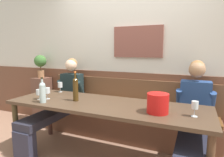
% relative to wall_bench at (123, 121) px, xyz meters
% --- Properties ---
extents(room_wall_back, '(6.80, 0.12, 2.80)m').
position_rel_wall_bench_xyz_m(room_wall_back, '(0.00, 0.26, 1.12)').
color(room_wall_back, silver).
rests_on(room_wall_back, ground).
extents(wood_wainscot_panel, '(6.80, 0.03, 1.04)m').
position_rel_wall_bench_xyz_m(wood_wainscot_panel, '(0.00, 0.21, 0.24)').
color(wood_wainscot_panel, brown).
rests_on(wood_wainscot_panel, ground).
extents(wall_bench, '(2.80, 0.42, 0.94)m').
position_rel_wall_bench_xyz_m(wall_bench, '(0.00, 0.00, 0.00)').
color(wall_bench, brown).
rests_on(wall_bench, ground).
extents(dining_table, '(2.50, 0.80, 0.75)m').
position_rel_wall_bench_xyz_m(dining_table, '(0.00, -0.70, 0.40)').
color(dining_table, '#4B3626').
rests_on(dining_table, ground).
extents(person_right_seat, '(0.47, 1.26, 1.27)m').
position_rel_wall_bench_xyz_m(person_right_seat, '(-0.96, -0.37, 0.34)').
color(person_right_seat, '#2D2E41').
rests_on(person_right_seat, ground).
extents(person_left_seat, '(0.49, 1.26, 1.28)m').
position_rel_wall_bench_xyz_m(person_left_seat, '(1.03, -0.36, 0.35)').
color(person_left_seat, '#29313F').
rests_on(person_left_seat, ground).
extents(ice_bucket, '(0.23, 0.23, 0.21)m').
position_rel_wall_bench_xyz_m(ice_bucket, '(0.67, -0.80, 0.58)').
color(ice_bucket, red).
rests_on(ice_bucket, dining_table).
extents(wine_bottle_green_tall, '(0.08, 0.08, 0.32)m').
position_rel_wall_bench_xyz_m(wine_bottle_green_tall, '(-0.73, -0.97, 0.61)').
color(wine_bottle_green_tall, '#ADC5C4').
rests_on(wine_bottle_green_tall, dining_table).
extents(wine_bottle_amber_mid, '(0.07, 0.07, 0.39)m').
position_rel_wall_bench_xyz_m(wine_bottle_amber_mid, '(-0.40, -0.73, 0.64)').
color(wine_bottle_amber_mid, '#452F12').
rests_on(wine_bottle_amber_mid, dining_table).
extents(wine_glass_near_bucket, '(0.07, 0.07, 0.16)m').
position_rel_wall_bench_xyz_m(wine_glass_near_bucket, '(-0.92, -0.39, 0.58)').
color(wine_glass_near_bucket, silver).
rests_on(wine_glass_near_bucket, dining_table).
extents(wine_glass_by_bottle, '(0.08, 0.08, 0.14)m').
position_rel_wall_bench_xyz_m(wine_glass_by_bottle, '(-0.88, -0.87, 0.57)').
color(wine_glass_by_bottle, silver).
rests_on(wine_glass_by_bottle, dining_table).
extents(wine_glass_mid_left, '(0.07, 0.07, 0.16)m').
position_rel_wall_bench_xyz_m(wine_glass_mid_left, '(1.03, -0.77, 0.58)').
color(wine_glass_mid_left, silver).
rests_on(wine_glass_mid_left, dining_table).
extents(wine_glass_center_rear, '(0.07, 0.07, 0.16)m').
position_rel_wall_bench_xyz_m(wine_glass_center_rear, '(-0.81, -0.80, 0.59)').
color(wine_glass_center_rear, silver).
rests_on(wine_glass_center_rear, dining_table).
extents(corner_pedestal, '(0.28, 0.28, 0.88)m').
position_rel_wall_bench_xyz_m(corner_pedestal, '(-1.70, 0.03, 0.16)').
color(corner_pedestal, brown).
rests_on(corner_pedestal, ground).
extents(potted_plant, '(0.23, 0.23, 0.43)m').
position_rel_wall_bench_xyz_m(potted_plant, '(-1.70, 0.03, 0.88)').
color(potted_plant, '#A8724B').
rests_on(potted_plant, corner_pedestal).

